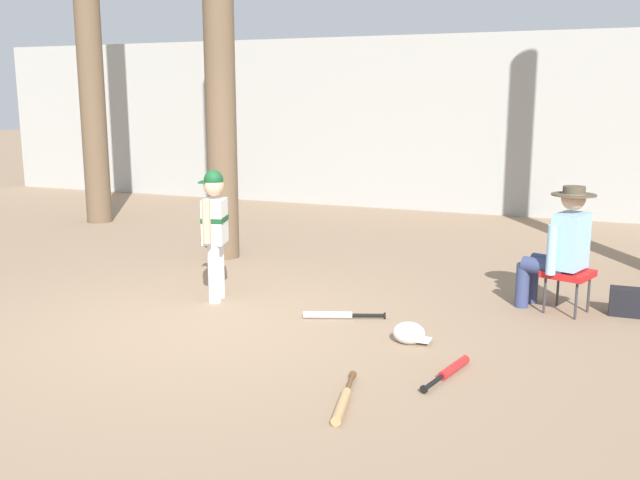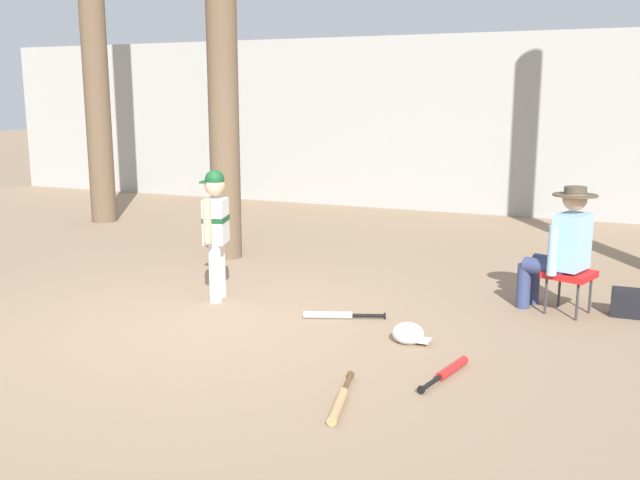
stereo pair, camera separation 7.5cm
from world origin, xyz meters
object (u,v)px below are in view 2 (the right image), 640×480
at_px(seated_spectator, 561,246).
at_px(bat_wood_tan, 339,402).
at_px(handbag_beside_stool, 631,303).
at_px(batting_helmet_white, 408,333).
at_px(bat_aluminum_silver, 334,315).
at_px(tree_near_player, 221,10).
at_px(tree_far_left, 93,28).
at_px(young_ballplayer, 215,226).
at_px(bat_red_barrel, 449,370).
at_px(folding_stool, 569,276).

bearing_deg(seated_spectator, bat_wood_tan, -112.13).
distance_m(handbag_beside_stool, batting_helmet_white, 2.25).
bearing_deg(bat_aluminum_silver, tree_near_player, 139.91).
bearing_deg(seated_spectator, tree_far_left, 162.20).
height_order(bat_aluminum_silver, batting_helmet_white, batting_helmet_white).
bearing_deg(batting_helmet_white, young_ballplayer, 166.53).
bearing_deg(tree_near_player, handbag_beside_stool, -8.90).
distance_m(seated_spectator, handbag_beside_stool, 0.82).
bearing_deg(batting_helmet_white, bat_wood_tan, -92.92).
height_order(tree_far_left, bat_wood_tan, tree_far_left).
distance_m(bat_red_barrel, bat_aluminum_silver, 1.57).
bearing_deg(bat_red_barrel, bat_aluminum_silver, 144.10).
distance_m(young_ballplayer, seated_spectator, 3.32).
bearing_deg(young_ballplayer, bat_red_barrel, -22.35).
bearing_deg(folding_stool, handbag_beside_stool, 12.67).
relative_size(tree_far_left, bat_wood_tan, 8.49).
distance_m(bat_aluminum_silver, bat_wood_tan, 1.90).
height_order(tree_near_player, bat_aluminum_silver, tree_near_player).
height_order(tree_near_player, young_ballplayer, tree_near_player).
bearing_deg(bat_red_barrel, tree_far_left, 147.26).
bearing_deg(bat_red_barrel, seated_spectator, 73.13).
xyz_separation_m(folding_stool, bat_wood_tan, (-1.22, -2.75, -0.33)).
bearing_deg(folding_stool, bat_wood_tan, -114.00).
distance_m(tree_near_player, bat_aluminum_silver, 4.14).
height_order(handbag_beside_stool, tree_far_left, tree_far_left).
height_order(bat_red_barrel, batting_helmet_white, batting_helmet_white).
height_order(tree_near_player, bat_red_barrel, tree_near_player).
xyz_separation_m(tree_near_player, bat_aluminum_silver, (2.21, -1.86, -2.97)).
bearing_deg(tree_far_left, bat_aluminum_silver, -31.96).
distance_m(folding_stool, bat_aluminum_silver, 2.22).
distance_m(tree_near_player, folding_stool, 5.01).
bearing_deg(bat_aluminum_silver, bat_red_barrel, -35.90).
relative_size(handbag_beside_stool, bat_wood_tan, 0.44).
bearing_deg(bat_red_barrel, bat_wood_tan, -123.03).
bearing_deg(tree_near_player, bat_red_barrel, -38.61).
xyz_separation_m(seated_spectator, tree_far_left, (-7.24, 2.33, 2.39)).
distance_m(young_ballplayer, batting_helmet_white, 2.29).
distance_m(handbag_beside_stool, bat_red_barrel, 2.38).
bearing_deg(handbag_beside_stool, bat_red_barrel, -121.06).
distance_m(handbag_beside_stool, bat_wood_tan, 3.37).
relative_size(handbag_beside_stool, batting_helmet_white, 1.07).
relative_size(young_ballplayer, tree_far_left, 0.20).
xyz_separation_m(tree_near_player, tree_far_left, (-3.17, 1.50, 0.02)).
relative_size(bat_red_barrel, bat_wood_tan, 0.91).
bearing_deg(young_ballplayer, handbag_beside_stool, 14.22).
xyz_separation_m(bat_red_barrel, batting_helmet_white, (-0.47, 0.56, 0.05)).
relative_size(bat_red_barrel, batting_helmet_white, 2.22).
bearing_deg(folding_stool, bat_aluminum_silver, -153.02).
distance_m(tree_near_player, bat_red_barrel, 5.35).
height_order(folding_stool, batting_helmet_white, folding_stool).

